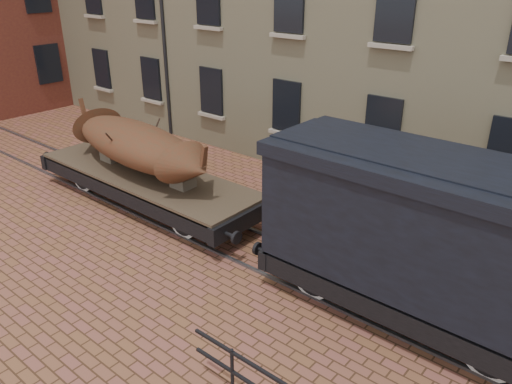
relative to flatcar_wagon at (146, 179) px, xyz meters
The scene contains 5 objects.
ground 3.93m from the flatcar_wagon, ahead, with size 90.00×90.00×0.00m, color brown.
rail_track 3.93m from the flatcar_wagon, ahead, with size 30.00×1.52×0.06m.
flatcar_wagon is the anchor object (origin of this frame).
iron_boat 1.07m from the flatcar_wagon, behind, with size 6.56×2.43×1.57m.
goods_van 8.21m from the flatcar_wagon, ahead, with size 6.58×2.40×3.40m.
Camera 1 is at (7.17, -8.20, 6.44)m, focal length 35.00 mm.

